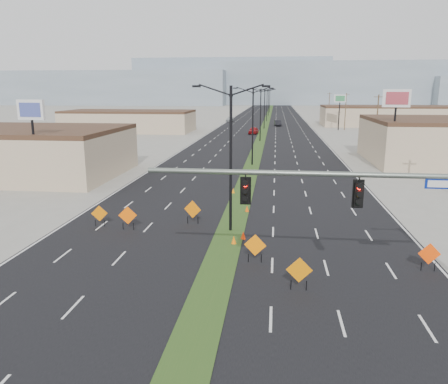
# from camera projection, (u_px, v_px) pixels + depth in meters

# --- Properties ---
(ground) EXTENTS (600.00, 600.00, 0.00)m
(ground) POSITION_uv_depth(u_px,v_px,m) (203.00, 315.00, 19.27)
(ground) COLOR gray
(ground) RESTS_ON ground
(road_surface) EXTENTS (25.00, 400.00, 0.02)m
(road_surface) POSITION_uv_depth(u_px,v_px,m) (264.00, 128.00, 115.98)
(road_surface) COLOR black
(road_surface) RESTS_ON ground
(median_strip) EXTENTS (2.00, 400.00, 0.04)m
(median_strip) POSITION_uv_depth(u_px,v_px,m) (264.00, 128.00, 115.98)
(median_strip) COLOR #2A4B1B
(median_strip) RESTS_ON ground
(building_sw_far) EXTENTS (30.00, 14.00, 4.50)m
(building_sw_far) POSITION_uv_depth(u_px,v_px,m) (129.00, 122.00, 104.61)
(building_sw_far) COLOR tan
(building_sw_far) RESTS_ON ground
(building_se_far) EXTENTS (44.00, 16.00, 5.00)m
(building_se_far) POSITION_uv_depth(u_px,v_px,m) (403.00, 117.00, 120.74)
(building_se_far) COLOR tan
(building_se_far) RESTS_ON ground
(mesa_west) EXTENTS (180.00, 50.00, 22.00)m
(mesa_west) POSITION_uv_depth(u_px,v_px,m) (98.00, 88.00, 301.23)
(mesa_west) COLOR gray
(mesa_west) RESTS_ON ground
(mesa_center) EXTENTS (220.00, 50.00, 28.00)m
(mesa_center) POSITION_uv_depth(u_px,v_px,m) (331.00, 84.00, 301.62)
(mesa_center) COLOR gray
(mesa_center) RESTS_ON ground
(mesa_backdrop) EXTENTS (140.00, 50.00, 32.00)m
(mesa_backdrop) POSITION_uv_depth(u_px,v_px,m) (233.00, 82.00, 328.50)
(mesa_backdrop) COLOR gray
(mesa_backdrop) RESTS_ON ground
(signal_mast) EXTENTS (16.30, 0.60, 8.00)m
(signal_mast) POSITION_uv_depth(u_px,v_px,m) (401.00, 205.00, 19.14)
(signal_mast) COLOR slate
(signal_mast) RESTS_ON ground
(streetlight_0) EXTENTS (5.15, 0.24, 10.02)m
(streetlight_0) POSITION_uv_depth(u_px,v_px,m) (231.00, 155.00, 29.64)
(streetlight_0) COLOR black
(streetlight_0) RESTS_ON ground
(streetlight_1) EXTENTS (5.15, 0.24, 10.02)m
(streetlight_1) POSITION_uv_depth(u_px,v_px,m) (253.00, 124.00, 56.72)
(streetlight_1) COLOR black
(streetlight_1) RESTS_ON ground
(streetlight_2) EXTENTS (5.15, 0.24, 10.02)m
(streetlight_2) POSITION_uv_depth(u_px,v_px,m) (261.00, 113.00, 83.80)
(streetlight_2) COLOR black
(streetlight_2) RESTS_ON ground
(streetlight_3) EXTENTS (5.15, 0.24, 10.02)m
(streetlight_3) POSITION_uv_depth(u_px,v_px,m) (264.00, 107.00, 110.87)
(streetlight_3) COLOR black
(streetlight_3) RESTS_ON ground
(streetlight_4) EXTENTS (5.15, 0.24, 10.02)m
(streetlight_4) POSITION_uv_depth(u_px,v_px,m) (267.00, 104.00, 137.95)
(streetlight_4) COLOR black
(streetlight_4) RESTS_ON ground
(streetlight_5) EXTENTS (5.15, 0.24, 10.02)m
(streetlight_5) POSITION_uv_depth(u_px,v_px,m) (269.00, 102.00, 165.03)
(streetlight_5) COLOR black
(streetlight_5) RESTS_ON ground
(streetlight_6) EXTENTS (5.15, 0.24, 10.02)m
(streetlight_6) POSITION_uv_depth(u_px,v_px,m) (270.00, 100.00, 192.10)
(streetlight_6) COLOR black
(streetlight_6) RESTS_ON ground
(utility_pole_1) EXTENTS (1.60, 0.20, 9.00)m
(utility_pole_1) POSITION_uv_depth(u_px,v_px,m) (377.00, 121.00, 73.95)
(utility_pole_1) COLOR #4C3823
(utility_pole_1) RESTS_ON ground
(utility_pole_2) EXTENTS (1.60, 0.20, 9.00)m
(utility_pole_2) POSITION_uv_depth(u_px,v_px,m) (345.00, 111.00, 107.79)
(utility_pole_2) COLOR #4C3823
(utility_pole_2) RESTS_ON ground
(utility_pole_3) EXTENTS (1.60, 0.20, 9.00)m
(utility_pole_3) POSITION_uv_depth(u_px,v_px,m) (329.00, 106.00, 141.64)
(utility_pole_3) COLOR #4C3823
(utility_pole_3) RESTS_ON ground
(car_left) EXTENTS (2.33, 4.79, 1.57)m
(car_left) POSITION_uv_depth(u_px,v_px,m) (254.00, 130.00, 98.85)
(car_left) COLOR maroon
(car_left) RESTS_ON ground
(car_mid) EXTENTS (2.05, 4.96, 1.60)m
(car_mid) POSITION_uv_depth(u_px,v_px,m) (278.00, 123.00, 120.70)
(car_mid) COLOR black
(car_mid) RESTS_ON ground
(car_far) EXTENTS (2.31, 5.03, 1.42)m
(car_far) POSITION_uv_depth(u_px,v_px,m) (230.00, 119.00, 137.75)
(car_far) COLOR #ABB1B4
(car_far) RESTS_ON ground
(construction_sign_0) EXTENTS (1.16, 0.27, 1.56)m
(construction_sign_0) POSITION_uv_depth(u_px,v_px,m) (99.00, 214.00, 31.69)
(construction_sign_0) COLOR orange
(construction_sign_0) RESTS_ON ground
(construction_sign_1) EXTENTS (1.29, 0.23, 1.73)m
(construction_sign_1) POSITION_uv_depth(u_px,v_px,m) (128.00, 216.00, 30.81)
(construction_sign_1) COLOR #FF6005
(construction_sign_1) RESTS_ON ground
(construction_sign_2) EXTENTS (1.31, 0.37, 1.79)m
(construction_sign_2) POSITION_uv_depth(u_px,v_px,m) (193.00, 210.00, 32.23)
(construction_sign_2) COLOR orange
(construction_sign_2) RESTS_ON ground
(construction_sign_3) EXTENTS (1.28, 0.18, 1.71)m
(construction_sign_3) POSITION_uv_depth(u_px,v_px,m) (255.00, 246.00, 24.94)
(construction_sign_3) COLOR orange
(construction_sign_3) RESTS_ON ground
(construction_sign_4) EXTENTS (1.30, 0.07, 1.73)m
(construction_sign_4) POSITION_uv_depth(u_px,v_px,m) (299.00, 271.00, 21.45)
(construction_sign_4) COLOR orange
(construction_sign_4) RESTS_ON ground
(construction_sign_5) EXTENTS (1.21, 0.07, 1.61)m
(construction_sign_5) POSITION_uv_depth(u_px,v_px,m) (429.00, 255.00, 23.77)
(construction_sign_5) COLOR #FC4305
(construction_sign_5) RESTS_ON ground
(cone_0) EXTENTS (0.38, 0.38, 0.56)m
(cone_0) POSITION_uv_depth(u_px,v_px,m) (243.00, 235.00, 29.03)
(cone_0) COLOR red
(cone_0) RESTS_ON ground
(cone_1) EXTENTS (0.46, 0.46, 0.57)m
(cone_1) POSITION_uv_depth(u_px,v_px,m) (234.00, 240.00, 28.09)
(cone_1) COLOR orange
(cone_1) RESTS_ON ground
(cone_2) EXTENTS (0.40, 0.40, 0.55)m
(cone_2) POSITION_uv_depth(u_px,v_px,m) (247.00, 209.00, 35.53)
(cone_2) COLOR #F04D05
(cone_2) RESTS_ON ground
(cone_3) EXTENTS (0.38, 0.38, 0.53)m
(cone_3) POSITION_uv_depth(u_px,v_px,m) (233.00, 191.00, 41.96)
(cone_3) COLOR orange
(cone_3) RESTS_ON ground
(pole_sign_west) EXTENTS (2.90, 0.73, 8.82)m
(pole_sign_west) POSITION_uv_depth(u_px,v_px,m) (32.00, 117.00, 42.08)
(pole_sign_west) COLOR black
(pole_sign_west) RESTS_ON ground
(pole_sign_east_near) EXTENTS (3.19, 1.14, 9.82)m
(pole_sign_east_near) POSITION_uv_depth(u_px,v_px,m) (396.00, 104.00, 52.66)
(pole_sign_east_near) COLOR black
(pole_sign_east_near) RESTS_ON ground
(pole_sign_east_far) EXTENTS (2.79, 1.23, 8.66)m
(pole_sign_east_far) POSITION_uv_depth(u_px,v_px,m) (340.00, 101.00, 106.74)
(pole_sign_east_far) COLOR black
(pole_sign_east_far) RESTS_ON ground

